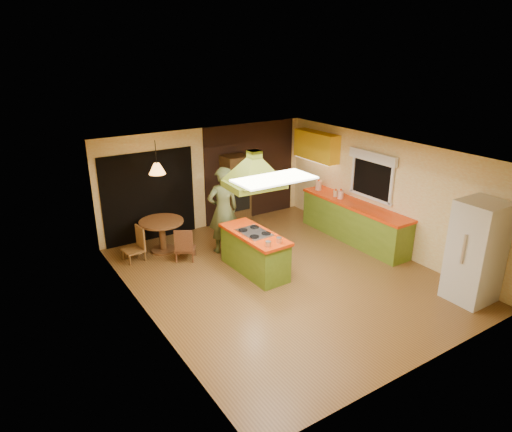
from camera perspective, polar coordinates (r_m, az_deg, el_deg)
ground at (r=9.19m, az=3.45°, el=-7.57°), size 6.50×6.50×0.00m
room_walls at (r=8.67m, az=3.62°, el=-0.27°), size 5.50×6.50×6.50m
ceiling_plane at (r=8.31m, az=3.82°, el=7.80°), size 6.50×6.50×0.00m
brick_panel at (r=11.89m, az=-0.73°, el=5.60°), size 2.64×0.03×2.50m
nook_opening at (r=10.80m, az=-13.19°, el=2.36°), size 2.20×0.03×2.10m
right_counter at (r=10.89m, az=12.10°, el=-0.68°), size 0.62×3.05×0.92m
upper_cabinets at (r=11.67m, az=7.55°, el=8.67°), size 0.34×1.40×0.70m
window_right at (r=10.53m, az=14.35°, el=5.89°), size 0.12×1.35×1.06m
fluor_panel at (r=6.75m, az=2.33°, el=4.64°), size 1.20×0.60×0.03m
kitchen_island at (r=9.20m, az=-0.19°, el=-4.51°), size 0.73×1.70×0.86m
range_hood at (r=8.59m, az=-0.20°, el=6.55°), size 1.10×0.82×0.80m
man at (r=9.92m, az=-4.14°, el=0.73°), size 0.75×0.54×1.94m
refrigerator at (r=8.91m, az=25.83°, el=-4.04°), size 0.77×0.73×1.87m
wall_oven at (r=11.44m, az=-2.60°, el=3.16°), size 0.60×0.60×1.80m
dining_table at (r=10.27m, az=-11.69°, el=-1.71°), size 0.97×0.97×0.73m
chair_left at (r=10.03m, az=-15.12°, el=-3.45°), size 0.44×0.44×0.73m
chair_near at (r=9.85m, az=-8.87°, el=-3.39°), size 0.56×0.56×0.74m
pendant_lamp at (r=9.83m, az=-12.27°, el=5.81°), size 0.45×0.45×0.23m
canister_large at (r=11.53m, az=7.82°, el=3.82°), size 0.18×0.18×0.23m
canister_medium at (r=10.97m, az=10.54°, el=2.67°), size 0.15×0.15×0.20m
canister_small at (r=11.09m, az=9.92°, el=2.79°), size 0.14×0.14×0.15m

